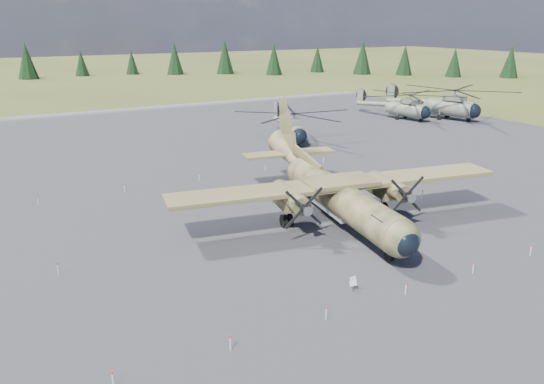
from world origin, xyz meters
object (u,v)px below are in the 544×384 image
transport_plane (333,188)px  helicopter_near (293,121)px  helicopter_mid (408,102)px  helicopter_far (452,98)px

transport_plane → helicopter_near: bearing=75.1°
helicopter_mid → helicopter_far: 7.56m
transport_plane → helicopter_near: size_ratio=1.35×
helicopter_near → helicopter_mid: helicopter_mid is taller
helicopter_mid → helicopter_far: helicopter_far is taller
helicopter_mid → helicopter_far: (6.62, -3.61, 0.56)m
helicopter_mid → helicopter_near: bearing=179.3°
transport_plane → helicopter_far: transport_plane is taller
transport_plane → helicopter_near: transport_plane is taller
transport_plane → helicopter_mid: (39.33, 33.50, 0.43)m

